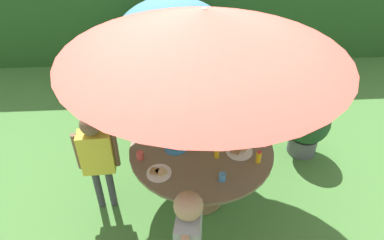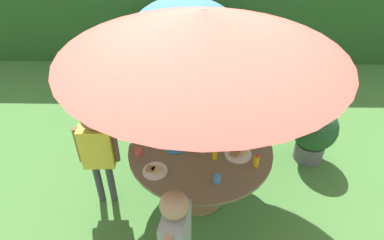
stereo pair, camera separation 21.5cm
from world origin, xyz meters
name	(u,v)px [view 1 (the left image)]	position (x,y,z in m)	size (l,w,h in m)	color
ground_plane	(200,197)	(0.00, 0.00, -0.01)	(10.00, 10.00, 0.02)	#477A38
hedge_backdrop	(184,1)	(0.00, 3.47, 1.00)	(9.00, 0.70, 2.01)	#285623
garden_table	(201,157)	(0.00, 0.00, 0.58)	(1.36, 1.36, 0.71)	#93704C
patio_umbrella	(204,32)	(0.00, 0.00, 1.85)	(2.27, 2.27, 2.03)	#B7AD8C
wooden_chair	(146,93)	(-0.59, 1.21, 0.57)	(0.66, 0.62, 1.01)	#93704C
dome_tent	(174,49)	(-0.21, 2.16, 0.72)	(2.20, 2.20, 1.45)	teal
potted_plant	(307,126)	(1.31, 0.65, 0.40)	(0.52, 0.52, 0.71)	#595960
child_in_blue_shirt	(178,80)	(-0.19, 0.92, 0.91)	(0.27, 0.47, 1.43)	#3F3F47
child_in_yellow_shirt	(97,152)	(-0.97, -0.04, 0.73)	(0.39, 0.20, 1.15)	#3F3F47
child_in_grey_shirt	(189,235)	(-0.17, -0.98, 0.74)	(0.22, 0.39, 1.17)	brown
snack_bowl	(184,127)	(-0.16, 0.27, 0.74)	(0.16, 0.16, 0.08)	#66B259
plate_near_right	(153,132)	(-0.47, 0.25, 0.72)	(0.22, 0.22, 0.03)	red
plate_mid_right	(159,173)	(-0.40, -0.32, 0.72)	(0.22, 0.22, 0.03)	white
plate_back_edge	(176,147)	(-0.24, 0.01, 0.72)	(0.22, 0.22, 0.03)	#338CD8
plate_center_back	(239,151)	(0.35, -0.09, 0.72)	(0.25, 0.25, 0.03)	white
juice_bottle_near_left	(172,110)	(-0.27, 0.55, 0.76)	(0.05, 0.05, 0.12)	yellow
juice_bottle_far_left	(195,132)	(-0.05, 0.16, 0.76)	(0.06, 0.06, 0.12)	yellow
juice_bottle_far_right	(214,129)	(0.14, 0.20, 0.76)	(0.06, 0.06, 0.11)	yellow
juice_bottle_center_front	(259,157)	(0.49, -0.23, 0.77)	(0.05, 0.05, 0.13)	yellow
juice_bottle_mid_left	(254,131)	(0.53, 0.15, 0.76)	(0.05, 0.05, 0.11)	yellow
juice_bottle_front_edge	(177,117)	(-0.22, 0.42, 0.76)	(0.06, 0.06, 0.11)	yellow
juice_bottle_spot_a	(217,152)	(0.13, -0.15, 0.77)	(0.05, 0.05, 0.13)	yellow
cup_near	(140,155)	(-0.57, -0.12, 0.74)	(0.07, 0.07, 0.07)	#E04C47
cup_far	(222,177)	(0.14, -0.43, 0.74)	(0.06, 0.06, 0.07)	#4C99D8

